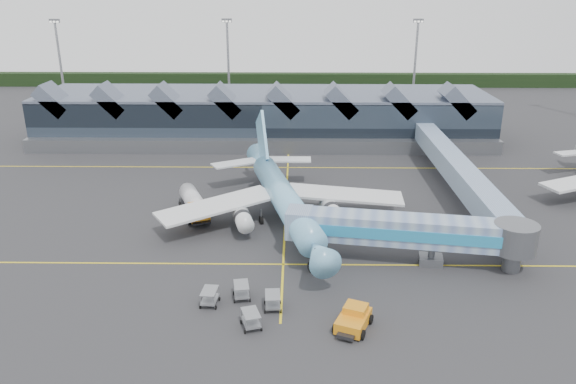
{
  "coord_description": "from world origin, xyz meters",
  "views": [
    {
      "loc": [
        1.37,
        -65.45,
        30.41
      ],
      "look_at": [
        0.41,
        2.4,
        5.0
      ],
      "focal_mm": 35.0,
      "sensor_mm": 36.0,
      "label": 1
    }
  ],
  "objects_px": {
    "jet_bridge": "(422,233)",
    "main_airliner": "(282,195)",
    "fuel_truck": "(193,202)",
    "pushback_tug": "(353,319)"
  },
  "relations": [
    {
      "from": "fuel_truck",
      "to": "main_airliner",
      "type": "bearing_deg",
      "value": -30.64
    },
    {
      "from": "fuel_truck",
      "to": "pushback_tug",
      "type": "distance_m",
      "value": 33.43
    },
    {
      "from": "jet_bridge",
      "to": "main_airliner",
      "type": "bearing_deg",
      "value": 152.54
    },
    {
      "from": "main_airliner",
      "to": "pushback_tug",
      "type": "bearing_deg",
      "value": -87.84
    },
    {
      "from": "main_airliner",
      "to": "pushback_tug",
      "type": "distance_m",
      "value": 26.23
    },
    {
      "from": "main_airliner",
      "to": "pushback_tug",
      "type": "relative_size",
      "value": 7.61
    },
    {
      "from": "pushback_tug",
      "to": "fuel_truck",
      "type": "bearing_deg",
      "value": 148.58
    },
    {
      "from": "main_airliner",
      "to": "fuel_truck",
      "type": "height_order",
      "value": "main_airliner"
    },
    {
      "from": "fuel_truck",
      "to": "pushback_tug",
      "type": "height_order",
      "value": "fuel_truck"
    },
    {
      "from": "pushback_tug",
      "to": "jet_bridge",
      "type": "bearing_deg",
      "value": 78.38
    }
  ]
}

